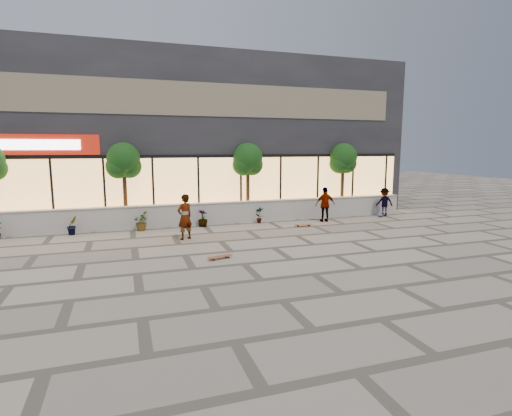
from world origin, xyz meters
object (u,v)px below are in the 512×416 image
object	(u,v)px
tree_mideast	(248,161)
skateboard_center	(220,257)
skater_center	(185,217)
skateboard_right_far	(382,215)
skater_right_near	(325,205)
skater_right_far	(384,202)
tree_midwest	(124,163)
skateboard_right_near	(303,224)
tree_east	(343,160)

from	to	relation	value
tree_mideast	skateboard_center	size ratio (longest dim) A/B	4.43
tree_mideast	skater_center	bearing A→B (deg)	-136.06
tree_mideast	skateboard_right_far	size ratio (longest dim) A/B	4.68
skateboard_right_far	skater_right_near	bearing A→B (deg)	153.74
skater_center	skater_right_far	size ratio (longest dim) A/B	1.21
tree_midwest	skateboard_right_far	distance (m)	13.51
skater_right_far	skateboard_right_near	size ratio (longest dim) A/B	1.73
skateboard_right_far	skateboard_right_near	bearing A→B (deg)	159.75
tree_east	skater_right_far	bearing A→B (deg)	-38.14
skater_right_far	skater_right_near	bearing A→B (deg)	18.18
skater_right_far	tree_mideast	bearing A→B (deg)	-0.29
skateboard_right_near	skateboard_right_far	world-z (taller)	skateboard_right_near
skater_right_near	tree_mideast	bearing A→B (deg)	-23.71
skater_center	skater_right_near	world-z (taller)	skater_center
skater_right_near	skateboard_right_far	distance (m)	3.77
tree_midwest	skateboard_center	xyz separation A→B (m)	(2.90, -6.90, -2.90)
skateboard_center	skateboard_right_near	bearing A→B (deg)	23.83
skater_right_near	skater_right_far	xyz separation A→B (m)	(3.84, 0.51, -0.11)
skateboard_right_far	skater_right_far	bearing A→B (deg)	-3.06
skater_right_near	skater_right_far	bearing A→B (deg)	-167.07
tree_mideast	skater_right_near	world-z (taller)	tree_mideast
skateboard_center	skateboard_right_far	xyz separation A→B (m)	(10.21, 5.40, -0.00)
skater_center	skater_right_near	xyz separation A→B (m)	(7.21, 1.72, -0.05)
tree_midwest	tree_east	world-z (taller)	same
tree_east	skateboard_right_far	bearing A→B (deg)	-43.03
tree_mideast	skateboard_right_far	distance (m)	7.82
skateboard_right_near	skateboard_right_far	xyz separation A→B (m)	(5.18, 1.14, -0.00)
tree_midwest	skater_center	distance (m)	4.74
tree_midwest	skater_right_near	xyz separation A→B (m)	(9.44, -1.91, -2.12)
skater_center	skateboard_right_far	distance (m)	11.11
tree_east	skater_right_far	distance (m)	3.18
skater_right_near	skateboard_center	bearing A→B (deg)	42.66
skateboard_center	skateboard_right_near	world-z (taller)	same
tree_mideast	skater_right_far	size ratio (longest dim) A/B	2.57
skater_center	skateboard_right_near	xyz separation A→B (m)	(5.69, 0.99, -0.83)
tree_east	skater_right_far	world-z (taller)	tree_east
tree_midwest	skateboard_center	world-z (taller)	tree_midwest
skater_right_far	skateboard_center	size ratio (longest dim) A/B	1.72
skater_right_far	skateboard_center	distance (m)	11.77
tree_midwest	tree_mideast	world-z (taller)	same
skateboard_center	skateboard_right_far	bearing A→B (deg)	11.45
tree_midwest	skateboard_right_near	world-z (taller)	tree_midwest
tree_east	tree_mideast	bearing A→B (deg)	180.00
skater_center	skater_right_far	distance (m)	11.28
skater_right_near	skateboard_right_far	xyz separation A→B (m)	(3.67, 0.41, -0.78)
skateboard_right_near	skateboard_right_far	distance (m)	5.31
skater_right_far	skateboard_right_far	world-z (taller)	skater_right_far
skater_right_near	skateboard_right_near	xyz separation A→B (m)	(-1.52, -0.73, -0.78)
tree_midwest	skater_right_far	xyz separation A→B (m)	(13.28, -1.40, -2.22)
skater_right_far	skateboard_center	bearing A→B (deg)	38.49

